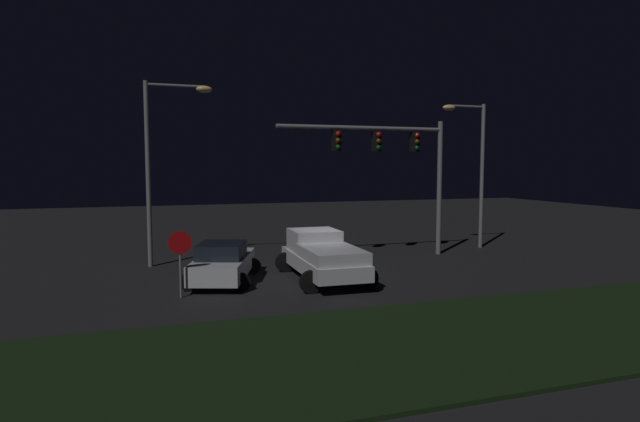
{
  "coord_description": "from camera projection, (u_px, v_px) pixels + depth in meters",
  "views": [
    {
      "loc": [
        -6.94,
        -20.01,
        4.38
      ],
      "look_at": [
        0.22,
        1.26,
        2.45
      ],
      "focal_mm": 29.85,
      "sensor_mm": 36.0,
      "label": 1
    }
  ],
  "objects": [
    {
      "name": "street_lamp_right",
      "position": [
        474.0,
        157.0,
        27.84
      ],
      "size": [
        2.54,
        0.44,
        7.57
      ],
      "color": "slate",
      "rests_on": "ground_plane"
    },
    {
      "name": "stop_sign",
      "position": [
        180.0,
        251.0,
        17.45
      ],
      "size": [
        0.76,
        0.08,
        2.23
      ],
      "color": "slate",
      "rests_on": "ground_plane"
    },
    {
      "name": "ground_plane",
      "position": [
        325.0,
        274.0,
        21.48
      ],
      "size": [
        80.0,
        80.0,
        0.0
      ],
      "primitive_type": "plane",
      "color": "black"
    },
    {
      "name": "street_lamp_left",
      "position": [
        162.0,
        150.0,
        22.84
      ],
      "size": [
        2.88,
        0.44,
        7.94
      ],
      "color": "slate",
      "rests_on": "ground_plane"
    },
    {
      "name": "pickup_truck",
      "position": [
        322.0,
        253.0,
        20.42
      ],
      "size": [
        2.97,
        5.46,
        1.8
      ],
      "rotation": [
        0.0,
        0.0,
        1.54
      ],
      "color": "silver",
      "rests_on": "ground_plane"
    },
    {
      "name": "car_sedan",
      "position": [
        223.0,
        263.0,
        19.92
      ],
      "size": [
        3.35,
        4.75,
        1.51
      ],
      "rotation": [
        0.0,
        0.0,
        1.24
      ],
      "color": "silver",
      "rests_on": "ground_plane"
    },
    {
      "name": "grass_median",
      "position": [
        440.0,
        340.0,
        13.2
      ],
      "size": [
        21.75,
        6.54,
        0.1
      ],
      "primitive_type": "cube",
      "color": "black",
      "rests_on": "ground_plane"
    },
    {
      "name": "traffic_signal_gantry",
      "position": [
        395.0,
        154.0,
        25.1
      ],
      "size": [
        8.32,
        0.56,
        6.5
      ],
      "color": "slate",
      "rests_on": "ground_plane"
    }
  ]
}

